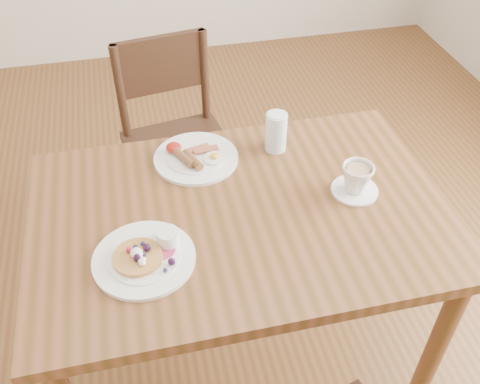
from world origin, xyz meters
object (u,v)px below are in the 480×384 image
(chair_far, at_px, (176,136))
(teacup_saucer, at_px, (356,180))
(pancake_plate, at_px, (146,256))
(breakfast_plate, at_px, (195,157))
(dining_table, at_px, (240,234))
(water_glass, at_px, (276,132))

(chair_far, relative_size, teacup_saucer, 6.29)
(chair_far, xyz_separation_m, pancake_plate, (-0.18, -0.88, 0.27))
(pancake_plate, bearing_deg, breakfast_plate, 63.42)
(teacup_saucer, bearing_deg, dining_table, -179.59)
(dining_table, bearing_deg, teacup_saucer, 0.41)
(dining_table, distance_m, water_glass, 0.36)
(dining_table, relative_size, water_glass, 9.13)
(chair_far, relative_size, pancake_plate, 3.26)
(breakfast_plate, xyz_separation_m, teacup_saucer, (0.44, -0.26, 0.03))
(breakfast_plate, bearing_deg, water_glass, 0.19)
(chair_far, bearing_deg, dining_table, 88.63)
(pancake_plate, bearing_deg, chair_far, 78.53)
(teacup_saucer, bearing_deg, chair_far, 121.08)
(pancake_plate, height_order, water_glass, water_glass)
(chair_far, xyz_separation_m, breakfast_plate, (0.01, -0.50, 0.27))
(chair_far, distance_m, water_glass, 0.66)
(breakfast_plate, bearing_deg, teacup_saucer, -30.18)
(dining_table, relative_size, teacup_saucer, 8.57)
(pancake_plate, distance_m, breakfast_plate, 0.43)
(chair_far, bearing_deg, pancake_plate, 69.45)
(breakfast_plate, distance_m, teacup_saucer, 0.51)
(breakfast_plate, distance_m, water_glass, 0.27)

